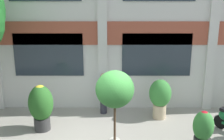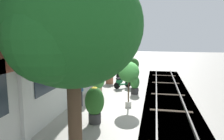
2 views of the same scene
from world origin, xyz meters
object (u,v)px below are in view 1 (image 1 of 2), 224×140
Objects in this scene: potted_plant_fluted_column at (160,96)px; resident_by_doorway at (103,92)px; potted_plant_terracotta_small at (114,90)px; potted_plant_glazed_jar at (203,129)px; potted_plant_ribbed_drum at (40,105)px.

potted_plant_fluted_column is 0.92× the size of resident_by_doorway.
potted_plant_glazed_jar is (2.59, -0.10, -1.15)m from potted_plant_terracotta_small.
resident_by_doorway reaches higher than potted_plant_fluted_column.
potted_plant_ribbed_drum is 2.49m from resident_by_doorway.
potted_plant_terracotta_small is at bearing -129.01° from potted_plant_fluted_column.
resident_by_doorway is at bearing 168.38° from potted_plant_fluted_column.
resident_by_doorway is (-0.42, 2.55, -0.95)m from potted_plant_terracotta_small.
resident_by_doorway is at bearing 33.97° from potted_plant_ribbed_drum.
potted_plant_ribbed_drum is at bearing 166.06° from potted_plant_glazed_jar.
potted_plant_glazed_jar is (0.88, -2.21, -0.19)m from potted_plant_fluted_column.
potted_plant_fluted_column reaches higher than potted_plant_glazed_jar.
potted_plant_ribbed_drum reaches higher than potted_plant_fluted_column.
potted_plant_fluted_column is 0.94× the size of potted_plant_ribbed_drum.
potted_plant_terracotta_small is 2.76m from resident_by_doorway.
potted_plant_terracotta_small is at bearing -49.21° from resident_by_doorway.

